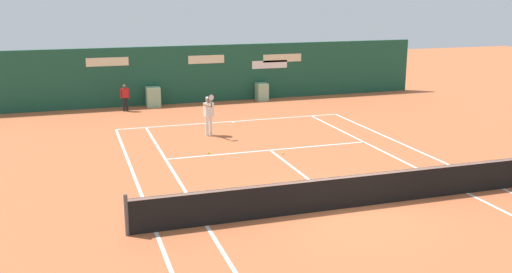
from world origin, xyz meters
TOP-DOWN VIEW (x-y plane):
  - ground_plane at (-0.00, 0.58)m, footprint 80.00×80.00m
  - tennis_net at (0.00, 0.00)m, footprint 12.10×0.10m
  - sponsor_back_wall at (-0.01, 16.97)m, footprint 25.00×1.02m
  - player_on_baseline at (-1.67, 9.38)m, footprint 0.51×0.83m
  - ball_kid_right_post at (-4.48, 15.69)m, footprint 0.46×0.20m
  - tennis_ball_mid_court at (4.10, 2.38)m, footprint 0.07×0.07m
  - tennis_ball_by_sideline at (0.27, 5.72)m, footprint 0.07×0.07m
  - tennis_ball_near_service_line at (-2.35, 6.68)m, footprint 0.07×0.07m

SIDE VIEW (x-z plane):
  - ground_plane at x=0.00m, z-range 0.00..0.01m
  - tennis_ball_mid_court at x=4.10m, z-range 0.00..0.07m
  - tennis_ball_by_sideline at x=0.27m, z-range 0.00..0.07m
  - tennis_ball_near_service_line at x=-2.35m, z-range 0.00..0.07m
  - tennis_net at x=0.00m, z-range -0.02..1.05m
  - ball_kid_right_post at x=-4.48m, z-range 0.10..1.47m
  - player_on_baseline at x=-1.67m, z-range 0.06..1.92m
  - sponsor_back_wall at x=-0.01m, z-range -0.05..3.05m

